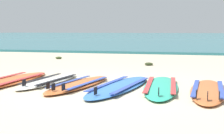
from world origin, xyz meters
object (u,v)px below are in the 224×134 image
at_px(surfboard_2, 79,84).
at_px(surfboard_4, 161,87).
at_px(surfboard_3, 120,86).
at_px(surfboard_5, 208,91).
at_px(surfboard_1, 49,81).
at_px(surfboard_0, 9,81).

height_order(surfboard_2, surfboard_4, same).
xyz_separation_m(surfboard_2, surfboard_3, (0.74, -0.04, -0.00)).
height_order(surfboard_2, surfboard_5, same).
bearing_deg(surfboard_1, surfboard_0, -166.65).
distance_m(surfboard_3, surfboard_5, 1.44).
relative_size(surfboard_0, surfboard_3, 1.05).
bearing_deg(surfboard_3, surfboard_4, 9.54).
xyz_separation_m(surfboard_1, surfboard_3, (1.40, -0.25, -0.00)).
xyz_separation_m(surfboard_0, surfboard_5, (3.58, -0.14, 0.00)).
relative_size(surfboard_3, surfboard_5, 1.11).
bearing_deg(surfboard_4, surfboard_5, -13.74).
relative_size(surfboard_2, surfboard_4, 0.93).
bearing_deg(surfboard_1, surfboard_2, -17.53).
bearing_deg(surfboard_2, surfboard_5, -2.79).
relative_size(surfboard_0, surfboard_5, 1.17).
xyz_separation_m(surfboard_0, surfboard_4, (2.83, 0.05, -0.00)).
relative_size(surfboard_2, surfboard_5, 0.96).
bearing_deg(surfboard_5, surfboard_3, 177.28).
relative_size(surfboard_2, surfboard_3, 0.87).
bearing_deg(surfboard_5, surfboard_4, 166.26).
bearing_deg(surfboard_4, surfboard_1, 176.42).
xyz_separation_m(surfboard_1, surfboard_2, (0.66, -0.21, 0.00)).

